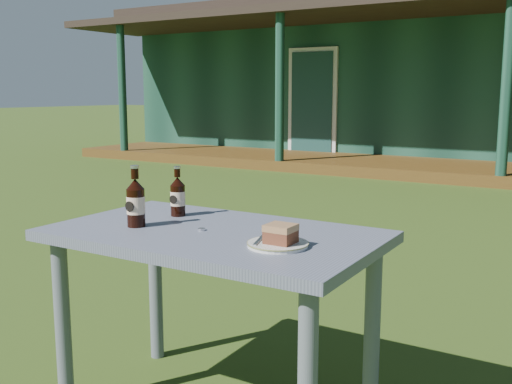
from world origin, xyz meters
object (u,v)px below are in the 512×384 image
Objects in this scene: cake_slice at (281,234)px; cola_bottle_far at (136,202)px; cafe_table at (214,257)px; plate at (278,244)px; cola_bottle_near at (178,196)px.

cake_slice is 0.61m from cola_bottle_far.
cake_slice is (0.32, -0.08, 0.15)m from cafe_table.
plate reaches higher than cafe_table.
cafe_table is 0.34m from plate.
cola_bottle_near reaches higher than plate.
cola_bottle_far reaches higher than plate.
cola_bottle_near is (-0.28, 0.14, 0.18)m from cafe_table.
cake_slice is (0.01, -0.00, 0.04)m from plate.
cafe_table is 5.87× the size of cola_bottle_near.
plate is at bearing 1.28° from cola_bottle_far.
cake_slice is at bearing -14.13° from cafe_table.
cafe_table is at bearing 165.87° from cake_slice.
cafe_table is 0.36m from cola_bottle_near.
plate is 0.88× the size of cola_bottle_far.
cola_bottle_far reaches higher than cafe_table.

